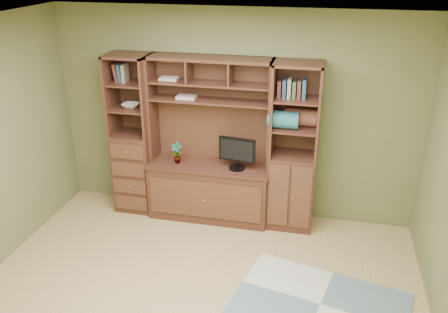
% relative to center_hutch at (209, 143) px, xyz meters
% --- Properties ---
extents(room, '(4.60, 4.10, 2.64)m').
position_rel_center_hutch_xyz_m(room, '(0.25, -1.73, 0.28)').
color(room, tan).
rests_on(room, ground).
extents(center_hutch, '(1.54, 0.53, 2.05)m').
position_rel_center_hutch_xyz_m(center_hutch, '(0.00, 0.00, 0.00)').
color(center_hutch, '#452318').
rests_on(center_hutch, ground).
extents(left_tower, '(0.50, 0.45, 2.05)m').
position_rel_center_hutch_xyz_m(left_tower, '(-1.00, 0.04, 0.00)').
color(left_tower, '#452318').
rests_on(left_tower, ground).
extents(right_tower, '(0.55, 0.45, 2.05)m').
position_rel_center_hutch_xyz_m(right_tower, '(1.02, 0.04, 0.00)').
color(right_tower, '#452318').
rests_on(right_tower, ground).
extents(rug, '(1.84, 1.43, 0.01)m').
position_rel_center_hutch_xyz_m(rug, '(1.47, -1.41, -1.02)').
color(rug, '#9AA09F').
rests_on(rug, ground).
extents(monitor, '(0.47, 0.26, 0.55)m').
position_rel_center_hutch_xyz_m(monitor, '(0.36, -0.03, -0.02)').
color(monitor, black).
rests_on(monitor, center_hutch).
extents(orchid, '(0.14, 0.10, 0.27)m').
position_rel_center_hutch_xyz_m(orchid, '(-0.41, -0.03, -0.16)').
color(orchid, '#B6673D').
rests_on(orchid, center_hutch).
extents(magazines, '(0.23, 0.17, 0.04)m').
position_rel_center_hutch_xyz_m(magazines, '(-0.29, 0.09, 0.53)').
color(magazines, '#BAAA9E').
rests_on(magazines, center_hutch).
extents(bowl, '(0.21, 0.21, 0.05)m').
position_rel_center_hutch_xyz_m(bowl, '(-1.00, 0.04, 0.39)').
color(bowl, beige).
rests_on(bowl, left_tower).
extents(blanket_teal, '(0.35, 0.20, 0.20)m').
position_rel_center_hutch_xyz_m(blanket_teal, '(0.89, -0.01, 0.37)').
color(blanket_teal, '#276368').
rests_on(blanket_teal, right_tower).
extents(blanket_red, '(0.37, 0.21, 0.21)m').
position_rel_center_hutch_xyz_m(blanket_red, '(1.08, 0.12, 0.37)').
color(blanket_red, brown).
rests_on(blanket_red, right_tower).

